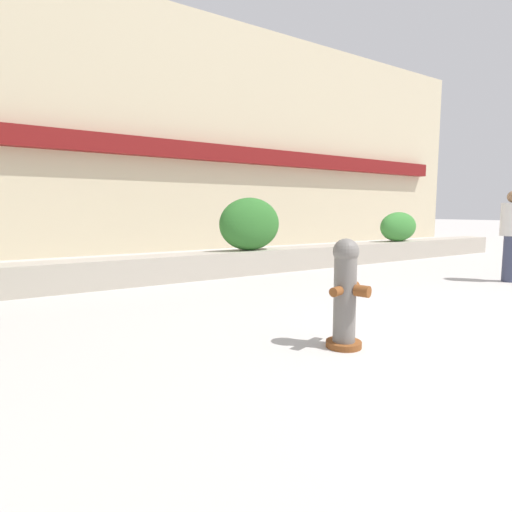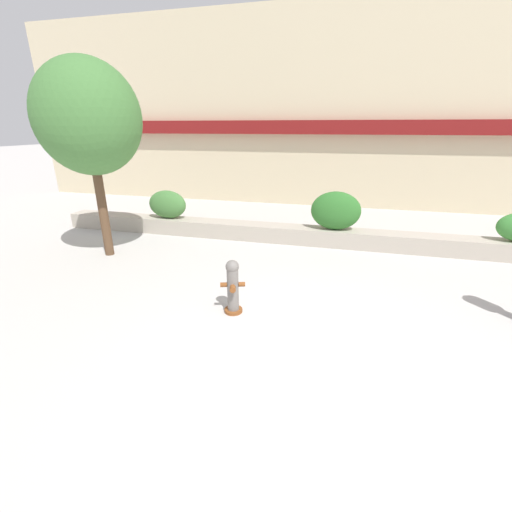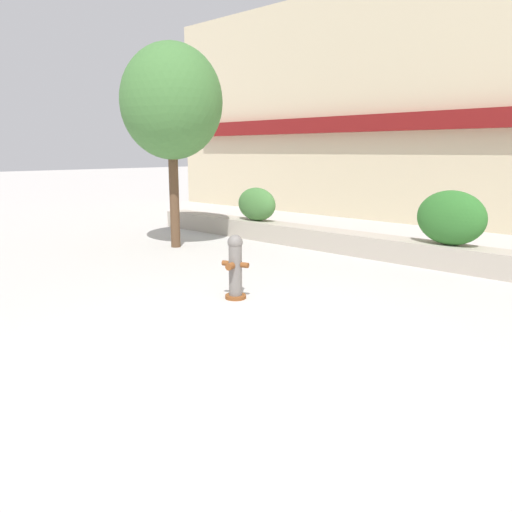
{
  "view_description": "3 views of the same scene",
  "coord_description": "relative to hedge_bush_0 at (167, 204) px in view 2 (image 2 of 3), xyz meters",
  "views": [
    {
      "loc": [
        -4.37,
        -1.37,
        1.34
      ],
      "look_at": [
        -1.72,
        2.83,
        0.78
      ],
      "focal_mm": 28.0,
      "sensor_mm": 36.0,
      "label": 1
    },
    {
      "loc": [
        0.3,
        -4.17,
        3.4
      ],
      "look_at": [
        -1.51,
        2.88,
        0.63
      ],
      "focal_mm": 24.0,
      "sensor_mm": 36.0,
      "label": 2
    },
    {
      "loc": [
        4.13,
        -4.24,
        2.42
      ],
      "look_at": [
        -1.68,
        2.02,
        0.62
      ],
      "focal_mm": 35.0,
      "sensor_mm": 36.0,
      "label": 3
    }
  ],
  "objects": [
    {
      "name": "ground_plane",
      "position": [
        5.35,
        -6.0,
        -0.96
      ],
      "size": [
        120.0,
        120.0,
        0.0
      ],
      "primitive_type": "plane",
      "color": "#BCB7B2"
    },
    {
      "name": "building_facade",
      "position": [
        5.35,
        5.98,
        3.02
      ],
      "size": [
        30.0,
        1.36,
        8.0
      ],
      "color": "beige",
      "rests_on": "ground"
    },
    {
      "name": "planter_wall_low",
      "position": [
        5.35,
        0.0,
        -0.71
      ],
      "size": [
        18.0,
        0.7,
        0.5
      ],
      "primitive_type": "cube",
      "color": "#ADA393",
      "rests_on": "ground"
    },
    {
      "name": "hedge_bush_0",
      "position": [
        0.0,
        0.0,
        0.0
      ],
      "size": [
        1.31,
        0.6,
        0.93
      ],
      "primitive_type": "ellipsoid",
      "color": "#427538",
      "rests_on": "planter_wall_low"
    },
    {
      "name": "hedge_bush_1",
      "position": [
        5.48,
        0.0,
        0.1
      ],
      "size": [
        1.45,
        0.7,
        1.14
      ],
      "primitive_type": "ellipsoid",
      "color": "#2D6B28",
      "rests_on": "planter_wall_low"
    },
    {
      "name": "fire_hydrant",
      "position": [
        3.77,
        -4.59,
        -0.41
      ],
      "size": [
        0.48,
        0.48,
        1.08
      ],
      "color": "brown",
      "rests_on": "ground"
    },
    {
      "name": "street_tree",
      "position": [
        -0.62,
        -2.39,
        2.61
      ],
      "size": [
        2.64,
        2.38,
        4.98
      ],
      "color": "brown",
      "rests_on": "ground"
    }
  ]
}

